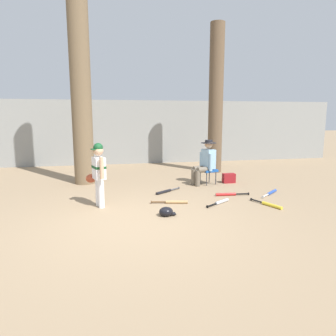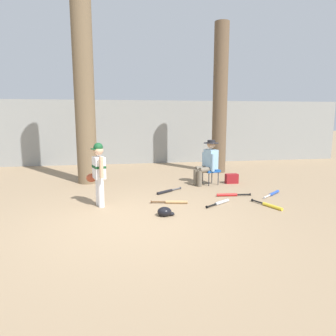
# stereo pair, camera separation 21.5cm
# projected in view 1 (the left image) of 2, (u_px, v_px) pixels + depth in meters

# --- Properties ---
(ground_plane) EXTENTS (60.00, 60.00, 0.00)m
(ground_plane) POSITION_uv_depth(u_px,v_px,m) (135.00, 224.00, 5.26)
(ground_plane) COLOR #937A5B
(concrete_back_wall) EXTENTS (18.00, 0.36, 2.43)m
(concrete_back_wall) POSITION_uv_depth(u_px,v_px,m) (117.00, 132.00, 11.79)
(concrete_back_wall) COLOR gray
(concrete_back_wall) RESTS_ON ground
(tree_near_player) EXTENTS (0.84, 0.84, 6.34)m
(tree_near_player) POSITION_uv_depth(u_px,v_px,m) (80.00, 81.00, 8.02)
(tree_near_player) COLOR brown
(tree_near_player) RESTS_ON ground
(tree_behind_spectator) EXTENTS (0.74, 0.74, 4.84)m
(tree_behind_spectator) POSITION_uv_depth(u_px,v_px,m) (216.00, 110.00, 9.90)
(tree_behind_spectator) COLOR brown
(tree_behind_spectator) RESTS_ON ground
(young_ballplayer) EXTENTS (0.44, 0.56, 1.31)m
(young_ballplayer) POSITION_uv_depth(u_px,v_px,m) (98.00, 171.00, 6.16)
(young_ballplayer) COLOR white
(young_ballplayer) RESTS_ON ground
(folding_stool) EXTENTS (0.50, 0.50, 0.41)m
(folding_stool) POSITION_uv_depth(u_px,v_px,m) (208.00, 171.00, 8.30)
(folding_stool) COLOR #194C9E
(folding_stool) RESTS_ON ground
(seated_spectator) EXTENTS (0.68, 0.53, 1.20)m
(seated_spectator) POSITION_uv_depth(u_px,v_px,m) (205.00, 161.00, 8.21)
(seated_spectator) COLOR #6B6051
(seated_spectator) RESTS_ON ground
(handbag_beside_stool) EXTENTS (0.34, 0.18, 0.26)m
(handbag_beside_stool) POSITION_uv_depth(u_px,v_px,m) (229.00, 178.00, 8.50)
(handbag_beside_stool) COLOR maroon
(handbag_beside_stool) RESTS_ON ground
(bat_aluminum_silver) EXTENTS (0.64, 0.47, 0.07)m
(bat_aluminum_silver) POSITION_uv_depth(u_px,v_px,m) (220.00, 202.00, 6.48)
(bat_aluminum_silver) COLOR #B7BCC6
(bat_aluminum_silver) RESTS_ON ground
(bat_wood_tan) EXTENTS (0.78, 0.22, 0.07)m
(bat_wood_tan) POSITION_uv_depth(u_px,v_px,m) (174.00, 202.00, 6.49)
(bat_wood_tan) COLOR tan
(bat_wood_tan) RESTS_ON ground
(bat_blue_youth) EXTENTS (0.66, 0.56, 0.07)m
(bat_blue_youth) POSITION_uv_depth(u_px,v_px,m) (271.00, 193.00, 7.28)
(bat_blue_youth) COLOR #2347AD
(bat_blue_youth) RESTS_ON ground
(bat_red_barrel) EXTENTS (0.80, 0.13, 0.07)m
(bat_red_barrel) POSITION_uv_depth(u_px,v_px,m) (228.00, 194.00, 7.13)
(bat_red_barrel) COLOR red
(bat_red_barrel) RESTS_ON ground
(bat_yellow_trainer) EXTENTS (0.34, 0.77, 0.07)m
(bat_yellow_trainer) POSITION_uv_depth(u_px,v_px,m) (269.00, 205.00, 6.30)
(bat_yellow_trainer) COLOR yellow
(bat_yellow_trainer) RESTS_ON ground
(bat_black_composite) EXTENTS (0.69, 0.53, 0.07)m
(bat_black_composite) POSITION_uv_depth(u_px,v_px,m) (165.00, 191.00, 7.40)
(bat_black_composite) COLOR black
(bat_black_composite) RESTS_ON ground
(batting_helmet_black) EXTENTS (0.31, 0.24, 0.18)m
(batting_helmet_black) POSITION_uv_depth(u_px,v_px,m) (166.00, 212.00, 5.68)
(batting_helmet_black) COLOR black
(batting_helmet_black) RESTS_ON ground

